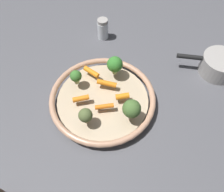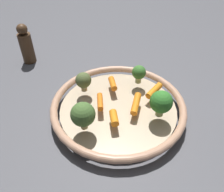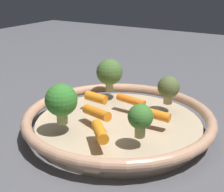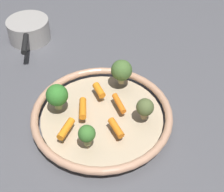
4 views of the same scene
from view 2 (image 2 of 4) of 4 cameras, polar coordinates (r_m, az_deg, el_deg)
ground_plane at (r=0.61m, az=1.47°, el=-4.27°), size 2.27×2.27×0.00m
serving_bowl at (r=0.60m, az=1.51°, el=-2.83°), size 0.34×0.34×0.04m
baby_carrot_back at (r=0.63m, az=0.15°, el=3.08°), size 0.02×0.05×0.02m
baby_carrot_right at (r=0.58m, az=-2.93°, el=-1.27°), size 0.02×0.06×0.02m
baby_carrot_left at (r=0.54m, az=0.49°, el=-5.32°), size 0.02×0.04×0.02m
baby_carrot_center at (r=0.57m, az=5.83°, el=-1.89°), size 0.04×0.07×0.02m
baby_carrot_near_rim at (r=0.62m, az=10.19°, el=1.31°), size 0.05×0.05×0.02m
broccoli_floret_small at (r=0.50m, az=-7.06°, el=-4.52°), size 0.05×0.05×0.07m
broccoli_floret_large at (r=0.64m, az=6.54°, el=5.61°), size 0.04×0.04×0.05m
broccoli_floret_mid at (r=0.61m, az=-6.96°, el=3.74°), size 0.04×0.04×0.05m
broccoli_floret_edge at (r=0.54m, az=11.85°, el=-1.50°), size 0.05×0.05×0.07m
pepper_mill at (r=0.83m, az=-20.13°, el=11.55°), size 0.04×0.04×0.13m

